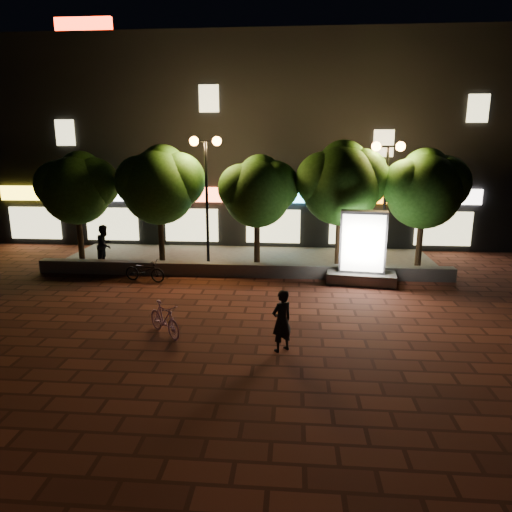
# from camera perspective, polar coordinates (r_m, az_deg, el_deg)

# --- Properties ---
(ground) EXTENTS (80.00, 80.00, 0.00)m
(ground) POSITION_cam_1_polar(r_m,az_deg,el_deg) (14.08, -3.69, -7.00)
(ground) COLOR #5F291E
(ground) RESTS_ON ground
(retaining_wall) EXTENTS (16.00, 0.45, 0.50)m
(retaining_wall) POSITION_cam_1_polar(r_m,az_deg,el_deg) (17.78, -1.85, -1.71)
(retaining_wall) COLOR slate
(retaining_wall) RESTS_ON ground
(sidewalk) EXTENTS (16.00, 5.00, 0.08)m
(sidewalk) POSITION_cam_1_polar(r_m,az_deg,el_deg) (20.24, -1.04, -0.42)
(sidewalk) COLOR slate
(sidewalk) RESTS_ON ground
(building_block) EXTENTS (28.00, 8.12, 11.30)m
(building_block) POSITION_cam_1_polar(r_m,az_deg,el_deg) (26.10, 0.35, 13.73)
(building_block) COLOR black
(building_block) RESTS_ON ground
(tree_far_left) EXTENTS (3.36, 2.80, 4.63)m
(tree_far_left) POSITION_cam_1_polar(r_m,az_deg,el_deg) (20.60, -21.21, 8.10)
(tree_far_left) COLOR black
(tree_far_left) RESTS_ON sidewalk
(tree_left) EXTENTS (3.60, 3.00, 4.89)m
(tree_left) POSITION_cam_1_polar(r_m,az_deg,el_deg) (19.33, -11.74, 8.88)
(tree_left) COLOR black
(tree_left) RESTS_ON sidewalk
(tree_mid) EXTENTS (3.24, 2.70, 4.50)m
(tree_mid) POSITION_cam_1_polar(r_m,az_deg,el_deg) (18.63, 0.30, 8.28)
(tree_mid) COLOR black
(tree_mid) RESTS_ON sidewalk
(tree_right) EXTENTS (3.72, 3.10, 5.07)m
(tree_right) POSITION_cam_1_polar(r_m,az_deg,el_deg) (18.65, 10.61, 9.13)
(tree_right) COLOR black
(tree_right) RESTS_ON sidewalk
(tree_far_right) EXTENTS (3.48, 2.90, 4.76)m
(tree_far_right) POSITION_cam_1_polar(r_m,az_deg,el_deg) (19.25, 20.19, 8.08)
(tree_far_right) COLOR black
(tree_far_right) RESTS_ON sidewalk
(street_lamp_left) EXTENTS (1.26, 0.36, 5.18)m
(street_lamp_left) POSITION_cam_1_polar(r_m,az_deg,el_deg) (18.59, -6.19, 10.70)
(street_lamp_left) COLOR black
(street_lamp_left) RESTS_ON sidewalk
(street_lamp_right) EXTENTS (1.26, 0.36, 4.98)m
(street_lamp_right) POSITION_cam_1_polar(r_m,az_deg,el_deg) (18.60, 15.85, 9.86)
(street_lamp_right) COLOR black
(street_lamp_right) RESTS_ON sidewalk
(ad_kiosk) EXTENTS (2.60, 1.55, 2.67)m
(ad_kiosk) POSITION_cam_1_polar(r_m,az_deg,el_deg) (17.17, 13.00, 0.22)
(ad_kiosk) COLOR slate
(ad_kiosk) RESTS_ON ground
(scooter_pink) EXTENTS (1.36, 1.38, 0.91)m
(scooter_pink) POSITION_cam_1_polar(r_m,az_deg,el_deg) (12.56, -11.25, -7.65)
(scooter_pink) COLOR #B97AA8
(scooter_pink) RESTS_ON ground
(rider) EXTENTS (0.68, 0.65, 1.56)m
(rider) POSITION_cam_1_polar(r_m,az_deg,el_deg) (11.33, 3.21, -8.00)
(rider) COLOR black
(rider) RESTS_ON ground
(scooter_parked) EXTENTS (1.67, 0.86, 0.84)m
(scooter_parked) POSITION_cam_1_polar(r_m,az_deg,el_deg) (17.53, -13.58, -1.75)
(scooter_parked) COLOR black
(scooter_parked) RESTS_ON ground
(pedestrian) EXTENTS (0.72, 0.88, 1.68)m
(pedestrian) POSITION_cam_1_polar(r_m,az_deg,el_deg) (19.98, -18.20, 1.30)
(pedestrian) COLOR black
(pedestrian) RESTS_ON sidewalk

